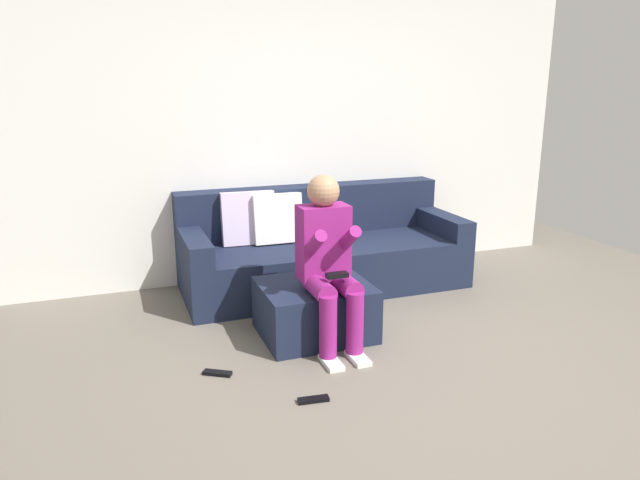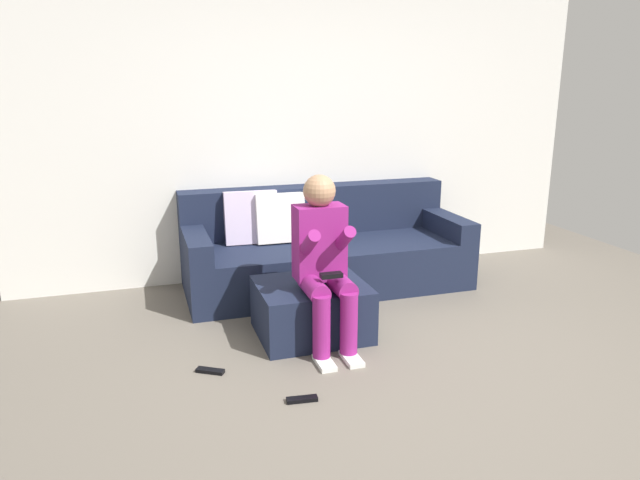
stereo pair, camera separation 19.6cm
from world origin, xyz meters
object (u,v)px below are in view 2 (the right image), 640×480
couch_sectional (322,250)px  remote_by_storage_bin (210,371)px  ottoman (311,309)px  remote_near_ottoman (302,399)px  person_seated (324,257)px

couch_sectional → remote_by_storage_bin: 1.78m
couch_sectional → ottoman: (-0.39, -0.97, -0.12)m
remote_by_storage_bin → couch_sectional: bearing=80.8°
remote_by_storage_bin → ottoman: bearing=56.7°
couch_sectional → remote_by_storage_bin: size_ratio=13.60×
couch_sectional → remote_near_ottoman: couch_sectional is taller
couch_sectional → person_seated: 1.24m
couch_sectional → person_seated: person_seated is taller
couch_sectional → remote_by_storage_bin: bearing=-130.7°
couch_sectional → person_seated: (-0.36, -1.14, 0.30)m
couch_sectional → person_seated: size_ratio=2.09×
remote_near_ottoman → remote_by_storage_bin: size_ratio=1.00×
person_seated → remote_near_ottoman: bearing=-117.0°
remote_near_ottoman → remote_by_storage_bin: 0.66m
couch_sectional → remote_near_ottoman: (-0.70, -1.81, -0.30)m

